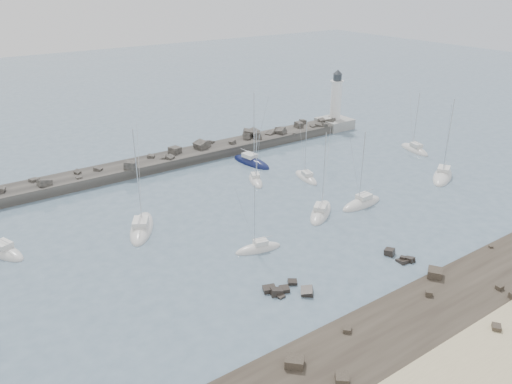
% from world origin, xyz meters
% --- Properties ---
extents(ground, '(400.00, 400.00, 0.00)m').
position_xyz_m(ground, '(0.00, 0.00, 0.00)').
color(ground, slate).
rests_on(ground, ground).
extents(rock_shelf, '(140.00, 12.42, 1.79)m').
position_xyz_m(rock_shelf, '(0.06, -21.98, 0.03)').
color(rock_shelf, '#2D261F').
rests_on(rock_shelf, ground).
extents(rock_cluster_near, '(5.40, 4.98, 1.52)m').
position_xyz_m(rock_cluster_near, '(-4.10, -8.58, 0.11)').
color(rock_cluster_near, black).
rests_on(rock_cluster_near, ground).
extents(rock_cluster_far, '(2.52, 4.24, 1.57)m').
position_xyz_m(rock_cluster_far, '(12.87, -11.41, 0.10)').
color(rock_cluster_far, black).
rests_on(rock_cluster_far, ground).
extents(breakwater, '(115.00, 6.95, 4.95)m').
position_xyz_m(breakwater, '(-7.26, 38.00, 0.33)').
color(breakwater, '#33302D').
rests_on(breakwater, ground).
extents(lighthouse, '(7.00, 7.00, 14.60)m').
position_xyz_m(lighthouse, '(47.00, 38.00, 3.09)').
color(lighthouse, gray).
rests_on(lighthouse, ground).
extents(sailboat_1, '(5.60, 8.90, 13.55)m').
position_xyz_m(sailboat_1, '(-29.81, 20.41, 0.14)').
color(sailboat_1, silver).
rests_on(sailboat_1, ground).
extents(sailboat_3, '(7.94, 10.51, 16.23)m').
position_xyz_m(sailboat_3, '(-11.87, 15.82, 0.15)').
color(sailboat_3, silver).
rests_on(sailboat_3, ground).
extents(sailboat_4, '(6.85, 3.45, 10.56)m').
position_xyz_m(sailboat_4, '(-1.18, 1.27, 0.14)').
color(sailboat_4, silver).
rests_on(sailboat_4, ground).
extents(sailboat_5, '(4.53, 7.05, 10.84)m').
position_xyz_m(sailboat_5, '(12.22, 21.22, 0.13)').
color(sailboat_5, silver).
rests_on(sailboat_5, ground).
extents(sailboat_6, '(8.78, 7.50, 14.08)m').
position_xyz_m(sailboat_6, '(13.17, 4.76, 0.14)').
color(sailboat_6, silver).
rests_on(sailboat_6, ground).
extents(sailboat_7, '(4.40, 10.04, 15.42)m').
position_xyz_m(sailboat_7, '(16.84, 29.38, 0.16)').
color(sailboat_7, '#0F1641').
rests_on(sailboat_7, ground).
extents(sailboat_8, '(8.57, 3.02, 13.53)m').
position_xyz_m(sailboat_8, '(20.75, 3.37, 0.15)').
color(sailboat_8, silver).
rests_on(sailboat_8, ground).
extents(sailboat_9, '(3.65, 7.53, 11.51)m').
position_xyz_m(sailboat_9, '(20.60, 17.14, 0.13)').
color(sailboat_9, silver).
rests_on(sailboat_9, ground).
extents(sailboat_10, '(10.39, 7.67, 15.96)m').
position_xyz_m(sailboat_10, '(41.59, 3.30, 0.15)').
color(sailboat_10, silver).
rests_on(sailboat_10, ground).
extents(sailboat_11, '(4.36, 8.61, 13.24)m').
position_xyz_m(sailboat_11, '(49.32, 15.92, 0.16)').
color(sailboat_11, silver).
rests_on(sailboat_11, ground).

